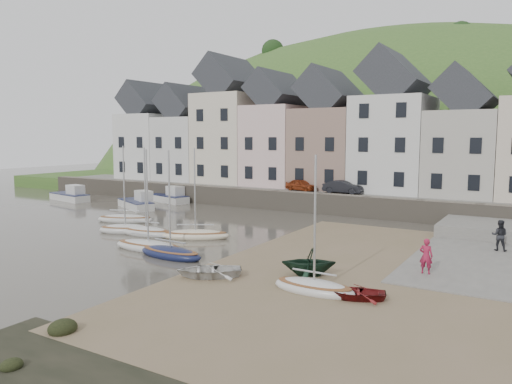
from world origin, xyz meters
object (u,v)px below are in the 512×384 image
Objects in this scene: rowboat_white at (209,270)px; rowboat_green at (309,262)px; person_red at (426,256)px; person_dark at (500,235)px; rowboat_red at (355,292)px; car_right at (343,187)px; car_left at (301,185)px; sailboat_0 at (125,219)px.

rowboat_white is 4.91m from rowboat_green.
person_dark is at bearing -110.75° from person_red.
rowboat_red is at bearing 58.00° from rowboat_white.
rowboat_green is 0.72× the size of car_right.
rowboat_white is at bearing -148.76° from car_left.
car_right reaches higher than rowboat_green.
person_red is 21.27m from car_right.
rowboat_green is 1.03× the size of rowboat_red.
person_red is at bearing 141.58° from rowboat_red.
person_dark is (4.46, 12.51, 0.72)m from rowboat_red.
car_left is (8.60, 14.64, 1.90)m from sailboat_0.
person_red is 23.79m from car_left.
person_red is (8.99, 5.79, 0.62)m from rowboat_white.
rowboat_white is at bearing -31.26° from sailboat_0.
car_right reaches higher than person_dark.
car_left is at bearing 178.10° from rowboat_green.
rowboat_red is (3.12, -2.13, -0.43)m from rowboat_green.
rowboat_red is (7.20, 0.57, -0.06)m from rowboat_white.
car_left is (-18.16, 10.73, 1.12)m from person_dark.
rowboat_green is 22.07m from car_right.
car_left is at bearing -168.93° from rowboat_red.
sailboat_0 reaches higher than rowboat_green.
car_left is (-15.49, 18.02, 1.16)m from person_red.
car_left is at bearing -49.97° from person_red.
car_right is (-6.32, 21.10, 1.45)m from rowboat_green.
person_dark reaches higher than rowboat_white.
sailboat_0 reaches higher than car_right.
rowboat_green is (19.18, -6.46, 0.49)m from sailboat_0.
person_red reaches higher than rowboat_green.
rowboat_red is 25.15m from car_right.
rowboat_green is at bearing -143.81° from rowboat_red.
car_left is (-10.57, 21.10, 1.41)m from rowboat_green.
rowboat_green reaches higher than rowboat_white.
person_dark is at bearing -129.05° from car_right.
car_right is at bearing 168.17° from rowboat_green.
rowboat_red is 1.45× the size of person_red.
sailboat_0 is 1.72× the size of car_right.
person_red is (24.09, -3.38, 0.74)m from sailboat_0.
rowboat_white reaches higher than rowboat_red.
car_right reaches higher than person_red.
rowboat_white is at bearing 47.93° from person_dark.
rowboat_red is 1.39× the size of person_dark.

